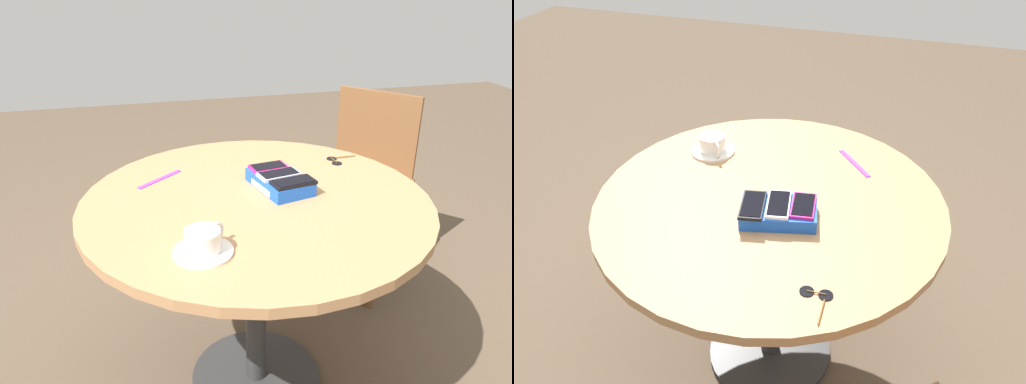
# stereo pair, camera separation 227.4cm
# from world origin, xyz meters

# --- Properties ---
(ground_plane) EXTENTS (8.00, 8.00, 0.00)m
(ground_plane) POSITION_xyz_m (0.00, 0.00, 0.00)
(ground_plane) COLOR brown
(round_table) EXTENTS (1.06, 1.06, 0.73)m
(round_table) POSITION_xyz_m (0.00, 0.00, 0.61)
(round_table) COLOR #2D2D2D
(round_table) RESTS_ON ground_plane
(phone_box) EXTENTS (0.24, 0.18, 0.04)m
(phone_box) POSITION_xyz_m (-0.05, 0.09, 0.75)
(phone_box) COLOR blue
(phone_box) RESTS_ON round_table
(phone_magenta) EXTENTS (0.08, 0.13, 0.01)m
(phone_magenta) POSITION_xyz_m (-0.12, 0.07, 0.78)
(phone_magenta) COLOR #D11975
(phone_magenta) RESTS_ON phone_box
(phone_white) EXTENTS (0.09, 0.14, 0.01)m
(phone_white) POSITION_xyz_m (-0.05, 0.09, 0.78)
(phone_white) COLOR silver
(phone_white) RESTS_ON phone_box
(phone_black) EXTENTS (0.09, 0.14, 0.01)m
(phone_black) POSITION_xyz_m (0.02, 0.11, 0.78)
(phone_black) COLOR black
(phone_black) RESTS_ON phone_box
(saucer) EXTENTS (0.15, 0.15, 0.01)m
(saucer) POSITION_xyz_m (0.27, -0.20, 0.73)
(saucer) COLOR silver
(saucer) RESTS_ON round_table
(coffee_cup) EXTENTS (0.10, 0.11, 0.06)m
(coffee_cup) POSITION_xyz_m (0.27, -0.20, 0.77)
(coffee_cup) COLOR silver
(coffee_cup) RESTS_ON saucer
(lanyard_strap) EXTENTS (0.13, 0.15, 0.00)m
(lanyard_strap) POSITION_xyz_m (-0.21, -0.27, 0.73)
(lanyard_strap) COLOR purple
(lanyard_strap) RESTS_ON round_table
(sunglasses) EXTENTS (0.08, 0.11, 0.01)m
(sunglasses) POSITION_xyz_m (-0.23, 0.35, 0.73)
(sunglasses) COLOR black
(sunglasses) RESTS_ON round_table
(chair_near_window) EXTENTS (0.57, 0.57, 0.86)m
(chair_near_window) POSITION_xyz_m (-0.58, 0.64, 0.46)
(chair_near_window) COLOR brown
(chair_near_window) RESTS_ON ground_plane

